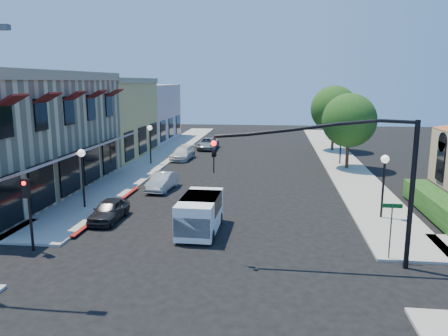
# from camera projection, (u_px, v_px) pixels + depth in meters

# --- Properties ---
(ground) EXTENTS (120.00, 120.00, 0.00)m
(ground) POSITION_uv_depth(u_px,v_px,m) (205.00, 274.00, 17.13)
(ground) COLOR black
(ground) RESTS_ON ground
(sidewalk_left) EXTENTS (3.50, 50.00, 0.12)m
(sidewalk_left) POSITION_uv_depth(u_px,v_px,m) (162.00, 155.00, 44.42)
(sidewalk_left) COLOR gray
(sidewalk_left) RESTS_ON ground
(sidewalk_right) EXTENTS (3.50, 50.00, 0.12)m
(sidewalk_right) POSITION_uv_depth(u_px,v_px,m) (338.00, 158.00, 42.41)
(sidewalk_right) COLOR gray
(sidewalk_right) RESTS_ON ground
(curb_red_strip) EXTENTS (0.25, 10.00, 0.06)m
(curb_red_strip) POSITION_uv_depth(u_px,v_px,m) (111.00, 210.00, 25.71)
(curb_red_strip) COLOR maroon
(curb_red_strip) RESTS_ON ground
(corner_brick_building) EXTENTS (11.77, 18.20, 8.10)m
(corner_brick_building) POSITION_uv_depth(u_px,v_px,m) (0.00, 134.00, 28.83)
(corner_brick_building) COLOR #C9B788
(corner_brick_building) RESTS_ON ground
(yellow_stucco_building) EXTENTS (10.00, 12.00, 7.60)m
(yellow_stucco_building) POSITION_uv_depth(u_px,v_px,m) (93.00, 118.00, 43.49)
(yellow_stucco_building) COLOR tan
(yellow_stucco_building) RESTS_ON ground
(pink_stucco_building) EXTENTS (10.00, 12.00, 7.00)m
(pink_stucco_building) POSITION_uv_depth(u_px,v_px,m) (132.00, 113.00, 55.24)
(pink_stucco_building) COLOR beige
(pink_stucco_building) RESTS_ON ground
(hedge) EXTENTS (1.40, 8.00, 1.10)m
(hedge) POSITION_uv_depth(u_px,v_px,m) (435.00, 216.00, 24.55)
(hedge) COLOR #173F12
(hedge) RESTS_ON ground
(street_tree_a) EXTENTS (4.56, 4.56, 6.48)m
(street_tree_a) POSITION_uv_depth(u_px,v_px,m) (349.00, 120.00, 36.73)
(street_tree_a) COLOR #362715
(street_tree_a) RESTS_ON ground
(street_tree_b) EXTENTS (4.94, 4.94, 7.02)m
(street_tree_b) POSITION_uv_depth(u_px,v_px,m) (334.00, 109.00, 46.40)
(street_tree_b) COLOR #362715
(street_tree_b) RESTS_ON ground
(signal_mast_arm) EXTENTS (8.01, 0.39, 6.00)m
(signal_mast_arm) POSITION_uv_depth(u_px,v_px,m) (357.00, 168.00, 17.11)
(signal_mast_arm) COLOR black
(signal_mast_arm) RESTS_ON ground
(secondary_signal) EXTENTS (0.28, 0.42, 3.32)m
(secondary_signal) POSITION_uv_depth(u_px,v_px,m) (28.00, 201.00, 18.97)
(secondary_signal) COLOR black
(secondary_signal) RESTS_ON ground
(street_name_sign) EXTENTS (0.80, 0.06, 2.50)m
(street_name_sign) POSITION_uv_depth(u_px,v_px,m) (391.00, 222.00, 18.08)
(street_name_sign) COLOR #595B5E
(street_name_sign) RESTS_ON ground
(lamppost_left_near) EXTENTS (0.44, 0.44, 3.57)m
(lamppost_left_near) POSITION_uv_depth(u_px,v_px,m) (82.00, 163.00, 25.36)
(lamppost_left_near) COLOR black
(lamppost_left_near) RESTS_ON ground
(lamppost_left_far) EXTENTS (0.44, 0.44, 3.57)m
(lamppost_left_far) POSITION_uv_depth(u_px,v_px,m) (150.00, 135.00, 39.00)
(lamppost_left_far) COLOR black
(lamppost_left_far) RESTS_ON ground
(lamppost_right_near) EXTENTS (0.44, 0.44, 3.57)m
(lamppost_right_near) POSITION_uv_depth(u_px,v_px,m) (384.00, 170.00, 23.41)
(lamppost_right_near) COLOR black
(lamppost_right_near) RESTS_ON ground
(lamppost_right_far) EXTENTS (0.44, 0.44, 3.57)m
(lamppost_right_far) POSITION_uv_depth(u_px,v_px,m) (341.00, 135.00, 38.99)
(lamppost_right_far) COLOR black
(lamppost_right_far) RESTS_ON ground
(white_van) EXTENTS (1.87, 4.12, 1.81)m
(white_van) POSITION_uv_depth(u_px,v_px,m) (200.00, 212.00, 21.68)
(white_van) COLOR white
(white_van) RESTS_ON ground
(parked_car_a) EXTENTS (1.44, 3.46, 1.17)m
(parked_car_a) POSITION_uv_depth(u_px,v_px,m) (109.00, 210.00, 23.57)
(parked_car_a) COLOR black
(parked_car_a) RESTS_ON ground
(parked_car_b) EXTENTS (1.62, 3.80, 1.22)m
(parked_car_b) POSITION_uv_depth(u_px,v_px,m) (162.00, 181.00, 30.26)
(parked_car_b) COLOR silver
(parked_car_b) RESTS_ON ground
(parked_car_c) EXTENTS (1.98, 4.31, 1.22)m
(parked_car_c) POSITION_uv_depth(u_px,v_px,m) (183.00, 153.00, 42.02)
(parked_car_c) COLOR silver
(parked_car_c) RESTS_ON ground
(parked_car_d) EXTENTS (2.12, 4.54, 1.26)m
(parked_car_d) POSITION_uv_depth(u_px,v_px,m) (208.00, 143.00, 48.57)
(parked_car_d) COLOR gray
(parked_car_d) RESTS_ON ground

